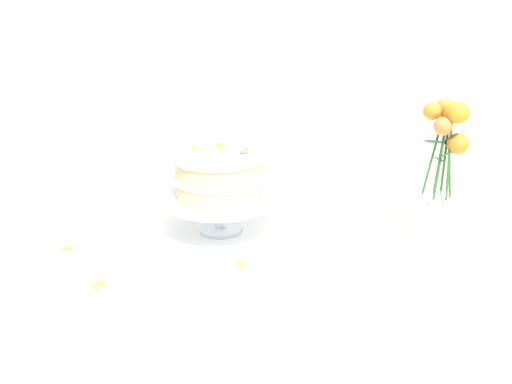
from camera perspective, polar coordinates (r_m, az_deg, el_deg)
The scene contains 9 objects.
dining_table at distance 1.28m, azimuth 2.36°, elevation -9.61°, with size 1.40×1.00×0.74m.
linen_napkin at distance 1.31m, azimuth -3.94°, elevation -4.37°, with size 0.32×0.32×0.00m, color white.
cake_stand at distance 1.27m, azimuth -4.02°, elevation -1.03°, with size 0.29×0.29×0.10m.
layer_cake at distance 1.25m, azimuth -4.10°, elevation 2.24°, with size 0.23×0.23×0.12m.
flower_vase at distance 1.25m, azimuth 20.32°, elevation 1.98°, with size 0.11×0.09×0.35m.
loose_petal_0 at distance 1.36m, azimuth 24.90°, elevation -5.26°, with size 0.04×0.02×0.01m, color pink.
loose_petal_1 at distance 1.11m, azimuth -17.39°, elevation -9.95°, with size 0.03×0.03×0.00m, color yellow.
loose_petal_2 at distance 1.29m, azimuth -20.60°, elevation -5.99°, with size 0.03×0.02×0.01m, color orange.
loose_petal_3 at distance 1.14m, azimuth -1.70°, elevation -8.20°, with size 0.03×0.03×0.01m, color yellow.
Camera 1 is at (0.32, -1.09, 1.28)m, focal length 35.29 mm.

